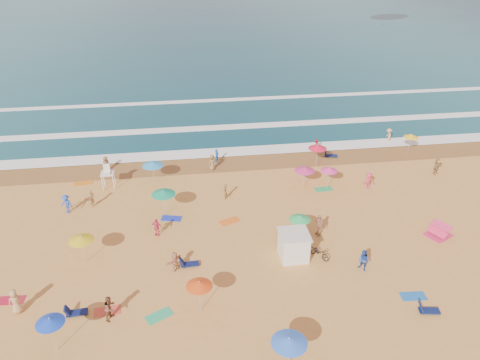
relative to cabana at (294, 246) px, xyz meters
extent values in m
plane|color=gold|center=(-2.42, 3.69, -1.00)|extent=(220.00, 220.00, 0.00)
cube|color=#0C4756|center=(-2.42, 87.69, -1.00)|extent=(220.00, 140.00, 0.18)
plane|color=olive|center=(-2.42, 16.19, -0.99)|extent=(220.00, 220.00, 0.00)
cube|color=white|center=(-2.42, 18.69, -0.90)|extent=(200.00, 2.20, 0.05)
cube|color=white|center=(-2.42, 25.69, -0.90)|extent=(200.00, 1.60, 0.05)
cube|color=white|center=(-2.42, 35.69, -0.90)|extent=(200.00, 1.20, 0.05)
cube|color=silver|center=(0.00, 0.00, 0.00)|extent=(2.00, 2.00, 2.00)
cube|color=silver|center=(0.00, 0.00, 1.06)|extent=(2.20, 2.20, 0.12)
imported|color=black|center=(1.90, -0.30, -0.52)|extent=(1.57, 1.87, 0.96)
cone|color=blue|center=(-15.76, -6.66, 1.35)|extent=(1.65, 1.65, 0.35)
cone|color=yellow|center=(16.60, 15.86, 1.07)|extent=(1.57, 1.57, 0.35)
cone|color=#2BBB5B|center=(0.99, 2.26, 0.95)|extent=(1.69, 1.69, 0.35)
cone|color=blue|center=(-2.66, -9.77, 1.21)|extent=(2.02, 2.02, 0.35)
cone|color=#DD4712|center=(-7.22, -4.66, 1.29)|extent=(1.68, 1.68, 0.35)
cone|color=gold|center=(-15.34, 1.44, 1.17)|extent=(1.82, 1.82, 0.35)
cone|color=#2E98D1|center=(-10.58, 13.10, 0.97)|extent=(2.04, 2.04, 0.35)
cone|color=#CD2D73|center=(3.46, 10.21, 0.92)|extent=(1.89, 1.89, 0.35)
cone|color=red|center=(5.82, 14.17, 1.22)|extent=(1.85, 1.85, 0.35)
cone|color=#EB348C|center=(5.64, 9.67, 1.03)|extent=(1.59, 1.59, 0.35)
cone|color=#129769|center=(-9.51, 7.02, 1.29)|extent=(2.01, 2.01, 0.35)
cube|color=#0F194C|center=(-15.06, -3.91, -0.83)|extent=(1.34, 0.65, 0.34)
cube|color=#0E184A|center=(-7.71, -0.03, -0.83)|extent=(1.32, 0.62, 0.34)
cube|color=#0F1C4B|center=(7.33, -6.81, -0.83)|extent=(1.37, 0.76, 0.34)
cube|color=#0F1B4C|center=(8.02, 16.12, -0.83)|extent=(1.39, 0.82, 0.34)
cube|color=#B51631|center=(-19.64, -2.00, -0.98)|extent=(1.75, 0.97, 0.03)
cube|color=#1F31C7|center=(-9.01, 6.46, -0.98)|extent=(1.86, 1.25, 0.03)
cube|color=#2BAC71|center=(-9.89, -4.73, -0.98)|extent=(1.91, 1.54, 0.03)
cube|color=orange|center=(-17.38, 13.78, -0.98)|extent=(1.82, 1.12, 0.03)
cube|color=#D44931|center=(-13.20, -3.86, -0.98)|extent=(1.77, 1.01, 0.03)
cube|color=orange|center=(-4.18, 5.36, -0.98)|extent=(1.90, 1.44, 0.03)
cube|color=blue|center=(7.03, -5.25, -0.98)|extent=(1.76, 0.98, 0.03)
cube|color=#2AAA5D|center=(5.25, 9.52, -0.98)|extent=(1.76, 0.99, 0.03)
imported|color=tan|center=(15.78, 19.31, -0.36)|extent=(0.85, 1.24, 1.77)
imported|color=blue|center=(-17.85, 8.60, -0.12)|extent=(1.30, 1.08, 1.75)
imported|color=#2555AF|center=(-4.20, 16.42, -0.22)|extent=(0.61, 0.68, 1.56)
imported|color=#A27E4B|center=(17.20, 11.00, -0.15)|extent=(1.58, 1.29, 1.69)
imported|color=tan|center=(-8.77, -0.31, -0.24)|extent=(1.33, 1.30, 1.52)
imported|color=#E03864|center=(-10.16, 4.22, -0.23)|extent=(0.98, 0.69, 1.54)
imported|color=#D63552|center=(9.39, 9.14, -0.18)|extent=(1.10, 0.68, 1.64)
imported|color=olive|center=(-4.82, 14.93, -0.17)|extent=(0.96, 0.91, 1.66)
imported|color=#D6353A|center=(6.80, 17.90, -0.44)|extent=(1.00, 0.96, 1.62)
imported|color=tan|center=(2.67, 2.51, -0.08)|extent=(0.77, 1.17, 1.85)
imported|color=brown|center=(-4.12, 9.08, -0.24)|extent=(0.54, 0.64, 1.51)
imported|color=tan|center=(-18.86, -3.16, -0.10)|extent=(1.05, 0.90, 1.81)
imported|color=brown|center=(-12.85, -4.53, -0.11)|extent=(1.01, 1.08, 1.78)
imported|color=#A07C49|center=(-15.87, 9.30, -0.15)|extent=(0.64, 0.73, 1.69)
imported|color=brown|center=(-15.41, 16.19, -0.22)|extent=(0.90, 0.87, 1.55)
imported|color=#21479E|center=(4.61, -2.16, -0.15)|extent=(0.99, 1.04, 1.69)
camera|label=1|loc=(-7.73, -27.15, 21.01)|focal=35.00mm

